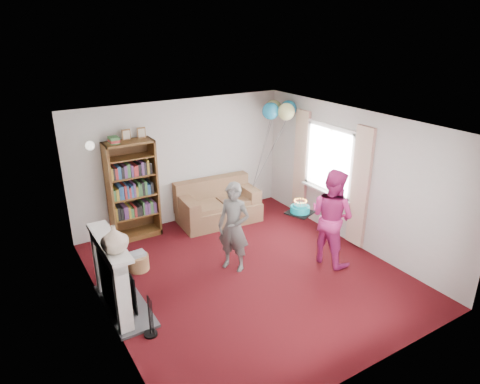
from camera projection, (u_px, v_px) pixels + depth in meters
ground at (248, 274)px, 7.06m from camera, size 5.00×5.00×0.00m
wall_back at (181, 162)px, 8.59m from camera, size 4.50×0.02×2.50m
wall_left at (101, 241)px, 5.50m from camera, size 0.02×5.00×2.50m
wall_right at (354, 178)px, 7.70m from camera, size 0.02×5.00×2.50m
ceiling at (249, 124)px, 6.13m from camera, size 4.50×5.00×0.01m
fireplace at (116, 279)px, 6.01m from camera, size 0.55×1.80×1.12m
window_bay at (329, 172)px, 8.16m from camera, size 0.14×2.02×2.20m
wall_sconce at (90, 146)px, 7.39m from camera, size 0.16×0.23×0.16m
bookcase at (132, 191)px, 8.00m from camera, size 0.89×0.42×2.10m
sofa at (217, 206)px, 8.85m from camera, size 1.63×0.86×0.86m
wicker_basket at (138, 262)px, 7.13m from camera, size 0.35×0.35×0.32m
person_striped at (234, 227)px, 6.96m from camera, size 0.61×0.66×1.52m
person_magenta at (332, 217)px, 7.15m from camera, size 0.77×0.92×1.67m
birthday_cake at (300, 209)px, 6.83m from camera, size 0.37×0.37×0.22m
balloons at (280, 110)px, 8.60m from camera, size 1.04×0.78×1.74m
mantel_vase at (114, 239)px, 5.43m from camera, size 0.46×0.46×0.37m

